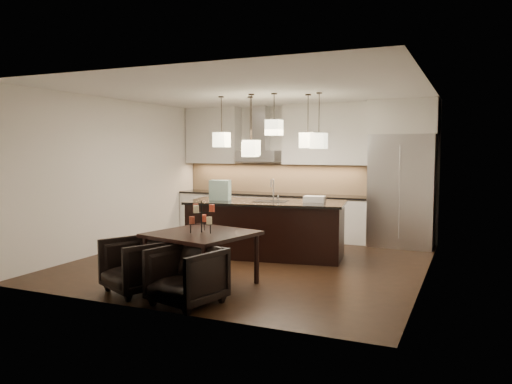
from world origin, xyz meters
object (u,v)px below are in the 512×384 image
at_px(armchair_right, 186,276).
at_px(armchair_left, 137,265).
at_px(dining_table, 202,259).
at_px(refrigerator, 402,191).
at_px(island_body, 266,230).

bearing_deg(armchair_right, armchair_left, -178.51).
relative_size(dining_table, armchair_left, 1.57).
bearing_deg(dining_table, refrigerator, 74.69).
relative_size(refrigerator, armchair_left, 2.74).
relative_size(dining_table, armchair_right, 1.59).
bearing_deg(armchair_right, dining_table, 121.48).
xyz_separation_m(refrigerator, armchair_left, (-2.74, -4.59, -0.72)).
bearing_deg(armchair_left, dining_table, 70.89).
bearing_deg(refrigerator, armchair_right, -111.31).
distance_m(refrigerator, island_body, 2.83).
bearing_deg(armchair_left, refrigerator, 85.24).
distance_m(dining_table, armchair_right, 0.85).
bearing_deg(refrigerator, island_body, -137.89).
distance_m(island_body, dining_table, 2.13).
height_order(armchair_left, armchair_right, armchair_left).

